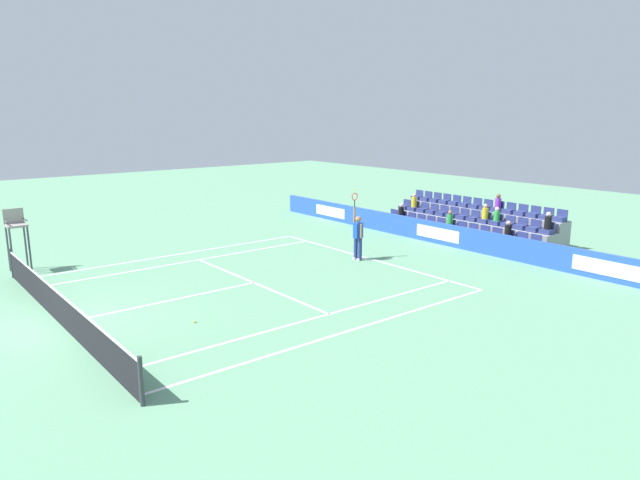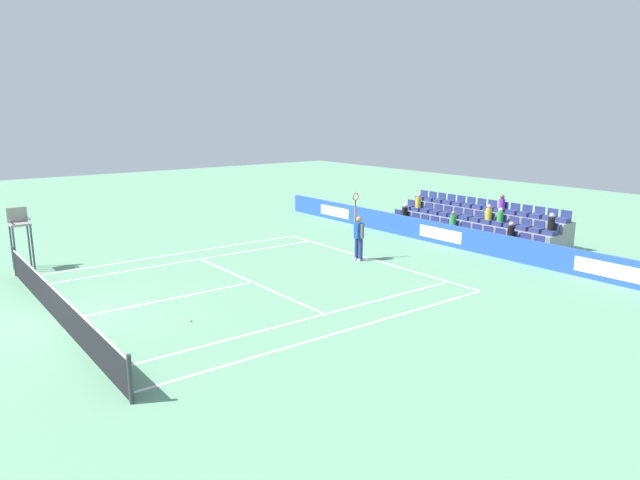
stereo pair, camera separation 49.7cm
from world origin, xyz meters
TOP-DOWN VIEW (x-y plane):
  - ground_plane at (0.00, 0.00)m, footprint 80.00×80.00m
  - line_baseline at (0.00, -11.89)m, footprint 10.97×0.10m
  - line_service at (0.00, -6.40)m, footprint 8.23×0.10m
  - line_centre_service at (0.00, -3.20)m, footprint 0.10×6.40m
  - line_singles_sideline_left at (4.12, -5.95)m, footprint 0.10×11.89m
  - line_singles_sideline_right at (-4.12, -5.95)m, footprint 0.10×11.89m
  - line_doubles_sideline_left at (5.49, -5.95)m, footprint 0.10×11.89m
  - line_doubles_sideline_right at (-5.49, -5.95)m, footprint 0.10×11.89m
  - line_centre_mark at (0.00, -11.79)m, footprint 0.10×0.20m
  - sponsor_barrier at (-0.00, -16.24)m, footprint 22.66×0.22m
  - tennis_net at (0.00, 0.00)m, footprint 11.97×0.10m
  - tennis_player at (0.13, -11.41)m, footprint 0.53×0.37m
  - umpire_chair at (6.76, -0.41)m, footprint 0.70×0.70m
  - stadium_stand at (-0.01, -18.55)m, footprint 8.68×2.85m
  - loose_tennis_ball at (-2.29, -2.99)m, footprint 0.07×0.07m

SIDE VIEW (x-z plane):
  - ground_plane at x=0.00m, z-range 0.00..0.00m
  - line_baseline at x=0.00m, z-range 0.00..0.01m
  - line_service at x=0.00m, z-range 0.00..0.01m
  - line_centre_service at x=0.00m, z-range 0.00..0.01m
  - line_singles_sideline_left at x=4.12m, z-range 0.00..0.01m
  - line_singles_sideline_right at x=-4.12m, z-range 0.00..0.01m
  - line_doubles_sideline_left at x=5.49m, z-range 0.00..0.01m
  - line_doubles_sideline_right at x=-5.49m, z-range 0.00..0.01m
  - line_centre_mark at x=0.00m, z-range 0.00..0.01m
  - loose_tennis_ball at x=-2.29m, z-range 0.00..0.07m
  - sponsor_barrier at x=0.00m, z-range 0.00..0.96m
  - tennis_net at x=0.00m, z-range -0.04..1.03m
  - stadium_stand at x=-0.01m, z-range -0.51..1.59m
  - tennis_player at x=0.13m, z-range -0.43..2.42m
  - umpire_chair at x=6.76m, z-range 0.35..2.69m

